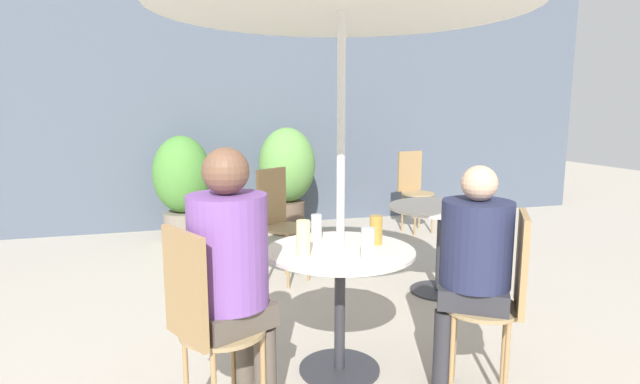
# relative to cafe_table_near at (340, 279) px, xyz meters

# --- Properties ---
(storefront_wall) EXTENTS (10.00, 0.06, 3.00)m
(storefront_wall) POSITION_rel_cafe_table_near_xyz_m (-0.20, 3.75, 0.97)
(storefront_wall) COLOR #4C5666
(storefront_wall) RESTS_ON ground_plane
(cafe_table_near) EXTENTS (0.81, 0.81, 0.70)m
(cafe_table_near) POSITION_rel_cafe_table_near_xyz_m (0.00, 0.00, 0.00)
(cafe_table_near) COLOR #2D2D33
(cafe_table_near) RESTS_ON ground_plane
(cafe_table_far) EXTENTS (0.83, 0.83, 0.70)m
(cafe_table_far) POSITION_rel_cafe_table_near_xyz_m (1.15, 0.95, 0.01)
(cafe_table_far) COLOR #2D2D33
(cafe_table_far) RESTS_ON ground_plane
(bistro_chair_0) EXTENTS (0.44, 0.43, 0.95)m
(bistro_chair_0) POSITION_rel_cafe_table_near_xyz_m (-0.74, -0.37, 0.04)
(bistro_chair_0) COLOR #997F56
(bistro_chair_0) RESTS_ON ground_plane
(bistro_chair_1) EXTENTS (0.44, 0.44, 0.95)m
(bistro_chair_1) POSITION_rel_cafe_table_near_xyz_m (0.69, -0.46, 0.04)
(bistro_chair_1) COLOR #997F56
(bistro_chair_1) RESTS_ON ground_plane
(bistro_chair_2) EXTENTS (0.44, 0.44, 0.95)m
(bistro_chair_2) POSITION_rel_cafe_table_near_xyz_m (-0.02, 1.60, 0.04)
(bistro_chair_2) COLOR #997F56
(bistro_chair_2) RESTS_ON ground_plane
(bistro_chair_3) EXTENTS (0.39, 0.41, 0.95)m
(bistro_chair_3) POSITION_rel_cafe_table_near_xyz_m (1.86, 2.88, 0.04)
(bistro_chair_3) COLOR #997F56
(bistro_chair_3) RESTS_ON ground_plane
(seated_person_0) EXTENTS (0.43, 0.42, 1.29)m
(seated_person_0) POSITION_rel_cafe_table_near_xyz_m (-0.61, -0.30, 0.23)
(seated_person_0) COLOR brown
(seated_person_0) RESTS_ON ground_plane
(seated_person_1) EXTENTS (0.44, 0.43, 1.18)m
(seated_person_1) POSITION_rel_cafe_table_near_xyz_m (0.57, -0.38, 0.17)
(seated_person_1) COLOR #2D2D33
(seated_person_1) RESTS_ON ground_plane
(beer_glass_0) EXTENTS (0.07, 0.07, 0.16)m
(beer_glass_0) POSITION_rel_cafe_table_near_xyz_m (0.22, 0.05, 0.25)
(beer_glass_0) COLOR #B28433
(beer_glass_0) RESTS_ON cafe_table_near
(beer_glass_1) EXTENTS (0.06, 0.06, 0.15)m
(beer_glass_1) POSITION_rel_cafe_table_near_xyz_m (-0.07, 0.22, 0.24)
(beer_glass_1) COLOR silver
(beer_glass_1) RESTS_ON cafe_table_near
(beer_glass_2) EXTENTS (0.07, 0.07, 0.19)m
(beer_glass_2) POSITION_rel_cafe_table_near_xyz_m (-0.22, -0.06, 0.26)
(beer_glass_2) COLOR beige
(beer_glass_2) RESTS_ON cafe_table_near
(beer_glass_3) EXTENTS (0.07, 0.07, 0.16)m
(beer_glass_3) POSITION_rel_cafe_table_near_xyz_m (0.07, -0.22, 0.25)
(beer_glass_3) COLOR silver
(beer_glass_3) RESTS_ON cafe_table_near
(potted_plant_0) EXTENTS (0.63, 0.63, 1.17)m
(potted_plant_0) POSITION_rel_cafe_table_near_xyz_m (-0.79, 3.19, 0.12)
(potted_plant_0) COLOR slate
(potted_plant_0) RESTS_ON ground_plane
(potted_plant_1) EXTENTS (0.66, 0.66, 1.24)m
(potted_plant_1) POSITION_rel_cafe_table_near_xyz_m (0.39, 3.19, 0.19)
(potted_plant_1) COLOR brown
(potted_plant_1) RESTS_ON ground_plane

